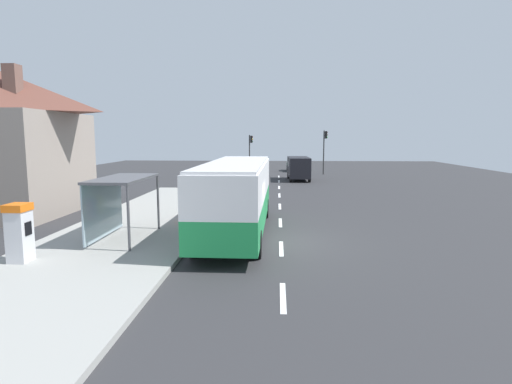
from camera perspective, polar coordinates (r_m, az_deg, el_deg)
ground_plane at (r=31.20m, az=2.72°, el=-0.51°), size 56.00×92.00×0.04m
sidewalk_platform at (r=20.42m, az=-15.73°, el=-4.71°), size 6.20×30.00×0.18m
lane_stripe_seg_0 at (r=11.71m, az=3.66°, el=-14.00°), size 0.16×2.20×0.01m
lane_stripe_seg_1 at (r=16.47m, az=3.43°, el=-7.64°), size 0.16×2.20×0.01m
lane_stripe_seg_2 at (r=21.34m, az=3.31°, el=-4.15°), size 0.16×2.20×0.01m
lane_stripe_seg_3 at (r=26.25m, az=3.23°, el=-1.96°), size 0.16×2.20×0.01m
lane_stripe_seg_4 at (r=31.20m, az=3.18°, el=-0.47°), size 0.16×2.20×0.01m
lane_stripe_seg_5 at (r=36.16m, az=3.14°, el=0.62°), size 0.16×2.20×0.01m
lane_stripe_seg_6 at (r=41.13m, az=3.11°, el=1.44°), size 0.16×2.20×0.01m
lane_stripe_seg_7 at (r=46.10m, az=3.09°, el=2.09°), size 0.16×2.20×0.01m
bus at (r=18.59m, az=-2.65°, el=-0.12°), size 2.63×11.04×3.21m
white_van at (r=42.32m, az=5.77°, el=3.40°), size 2.14×5.25×2.30m
sedan_near at (r=53.94m, az=5.25°, el=3.68°), size 2.00×4.47×1.52m
ticket_machine at (r=15.98m, az=-29.31°, el=-4.76°), size 0.66×0.76×1.94m
recycling_bin_orange at (r=20.66m, az=-9.11°, el=-2.78°), size 0.52×0.52×0.95m
recycling_bin_red at (r=21.34m, az=-8.72°, el=-2.45°), size 0.52×0.52×0.95m
recycling_bin_blue at (r=22.01m, az=-8.36°, el=-2.14°), size 0.52×0.52×0.95m
recycling_bin_yellow at (r=22.69m, az=-8.02°, el=-1.85°), size 0.52×0.52×0.95m
traffic_light_near_side at (r=49.28m, az=9.26°, el=6.24°), size 0.49×0.28×5.04m
traffic_light_far_side at (r=49.88m, az=-0.76°, el=5.99°), size 0.49×0.28×4.53m
bus_shelter at (r=17.90m, az=-18.39°, el=0.03°), size 1.80×4.00×2.50m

